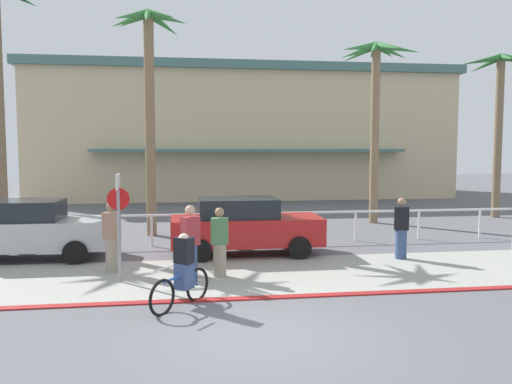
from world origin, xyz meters
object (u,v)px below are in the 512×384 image
object	(u,v)px
stop_sign_bike_lane	(119,212)
pedestrian_3	(401,231)
palm_tree_3	(375,84)
pedestrian_1	(191,246)
palm_tree_2	(149,70)
pedestrian_0	(112,240)
car_red_2	(244,226)
pedestrian_2	(220,245)
palm_tree_4	(499,96)
cyclist_blue_0	(183,272)
car_silver_1	(27,229)

from	to	relation	value
stop_sign_bike_lane	pedestrian_3	size ratio (longest dim) A/B	1.45
stop_sign_bike_lane	pedestrian_3	world-z (taller)	stop_sign_bike_lane
palm_tree_3	pedestrian_1	xyz separation A→B (m)	(-7.82, -8.77, -4.93)
stop_sign_bike_lane	palm_tree_2	xyz separation A→B (m)	(0.38, 6.73, 4.24)
pedestrian_1	stop_sign_bike_lane	bearing A→B (deg)	173.05
palm_tree_3	pedestrian_1	bearing A→B (deg)	-131.73
pedestrian_0	pedestrian_3	bearing A→B (deg)	3.12
palm_tree_3	pedestrian_0	bearing A→B (deg)	-142.55
car_red_2	pedestrian_3	distance (m)	4.51
pedestrian_0	pedestrian_1	world-z (taller)	pedestrian_1
car_red_2	pedestrian_2	distance (m)	2.78
pedestrian_0	pedestrian_2	distance (m)	2.83
stop_sign_bike_lane	palm_tree_4	size ratio (longest dim) A/B	0.35
palm_tree_2	cyclist_blue_0	xyz separation A→B (m)	(1.08, -8.83, -5.23)
pedestrian_2	pedestrian_3	world-z (taller)	pedestrian_3
palm_tree_3	cyclist_blue_0	world-z (taller)	palm_tree_3
palm_tree_3	pedestrian_2	world-z (taller)	palm_tree_3
stop_sign_bike_lane	car_silver_1	size ratio (longest dim) A/B	0.58
stop_sign_bike_lane	palm_tree_4	distance (m)	18.71
car_silver_1	palm_tree_3	bearing A→B (deg)	24.25
palm_tree_2	palm_tree_4	distance (m)	15.53
cyclist_blue_0	stop_sign_bike_lane	bearing A→B (deg)	124.81
cyclist_blue_0	pedestrian_2	xyz separation A→B (m)	(0.91, 2.25, 0.10)
stop_sign_bike_lane	car_silver_1	world-z (taller)	stop_sign_bike_lane
palm_tree_2	palm_tree_3	bearing A→B (deg)	11.39
palm_tree_3	cyclist_blue_0	distance (m)	14.28
pedestrian_0	pedestrian_3	xyz separation A→B (m)	(7.93, 0.43, -0.02)
pedestrian_2	pedestrian_3	size ratio (longest dim) A/B	0.98
palm_tree_4	pedestrian_0	world-z (taller)	palm_tree_4
palm_tree_2	palm_tree_4	xyz separation A→B (m)	(15.27, 2.78, -0.43)
pedestrian_3	car_red_2	bearing A→B (deg)	163.77
palm_tree_3	pedestrian_2	bearing A→B (deg)	-130.17
palm_tree_2	pedestrian_2	world-z (taller)	palm_tree_2
pedestrian_2	palm_tree_2	bearing A→B (deg)	106.82
palm_tree_4	car_red_2	xyz separation A→B (m)	(-12.36, -6.74, -4.62)
palm_tree_2	cyclist_blue_0	world-z (taller)	palm_tree_2
car_red_2	cyclist_blue_0	bearing A→B (deg)	-110.65
palm_tree_4	pedestrian_3	bearing A→B (deg)	-135.08
cyclist_blue_0	pedestrian_3	distance (m)	7.15
pedestrian_3	car_silver_1	bearing A→B (deg)	171.90
car_silver_1	stop_sign_bike_lane	bearing A→B (deg)	-46.23
pedestrian_2	stop_sign_bike_lane	bearing A→B (deg)	-176.44
palm_tree_4	pedestrian_2	distance (m)	16.92
palm_tree_3	cyclist_blue_0	xyz separation A→B (m)	(-8.02, -10.66, -5.09)
car_red_2	pedestrian_3	bearing A→B (deg)	-16.23
palm_tree_2	cyclist_blue_0	distance (m)	10.32
stop_sign_bike_lane	palm_tree_3	size ratio (longest dim) A/B	0.34
stop_sign_bike_lane	pedestrian_0	size ratio (longest dim) A/B	1.42
stop_sign_bike_lane	car_red_2	bearing A→B (deg)	40.06
car_red_2	pedestrian_0	world-z (taller)	pedestrian_0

